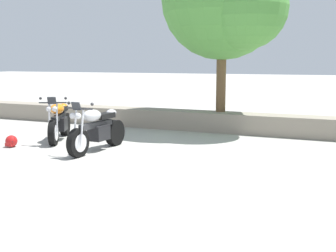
{
  "coord_description": "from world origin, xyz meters",
  "views": [
    {
      "loc": [
        3.58,
        -7.02,
        2.01
      ],
      "look_at": [
        0.04,
        1.2,
        0.65
      ],
      "focal_mm": 45.6,
      "sensor_mm": 36.0,
      "label": 1
    }
  ],
  "objects_px": {
    "rider_helmet": "(11,141)",
    "leafy_tree_far_left": "(227,0)",
    "motorcycle_orange_near_left": "(59,121)",
    "motorcycle_silver_centre": "(97,130)"
  },
  "relations": [
    {
      "from": "leafy_tree_far_left",
      "to": "rider_helmet",
      "type": "bearing_deg",
      "value": -132.92
    },
    {
      "from": "rider_helmet",
      "to": "leafy_tree_far_left",
      "type": "xyz_separation_m",
      "value": [
        3.99,
        4.3,
        3.57
      ]
    },
    {
      "from": "motorcycle_silver_centre",
      "to": "motorcycle_orange_near_left",
      "type": "bearing_deg",
      "value": 154.76
    },
    {
      "from": "motorcycle_orange_near_left",
      "to": "leafy_tree_far_left",
      "type": "xyz_separation_m",
      "value": [
        3.5,
        3.11,
        3.23
      ]
    },
    {
      "from": "rider_helmet",
      "to": "leafy_tree_far_left",
      "type": "bearing_deg",
      "value": 47.08
    },
    {
      "from": "leafy_tree_far_left",
      "to": "motorcycle_silver_centre",
      "type": "bearing_deg",
      "value": -115.84
    },
    {
      "from": "motorcycle_orange_near_left",
      "to": "rider_helmet",
      "type": "relative_size",
      "value": 6.87
    },
    {
      "from": "motorcycle_silver_centre",
      "to": "leafy_tree_far_left",
      "type": "height_order",
      "value": "leafy_tree_far_left"
    },
    {
      "from": "motorcycle_orange_near_left",
      "to": "motorcycle_silver_centre",
      "type": "height_order",
      "value": "same"
    },
    {
      "from": "motorcycle_orange_near_left",
      "to": "motorcycle_silver_centre",
      "type": "xyz_separation_m",
      "value": [
        1.63,
        -0.77,
        0.0
      ]
    }
  ]
}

